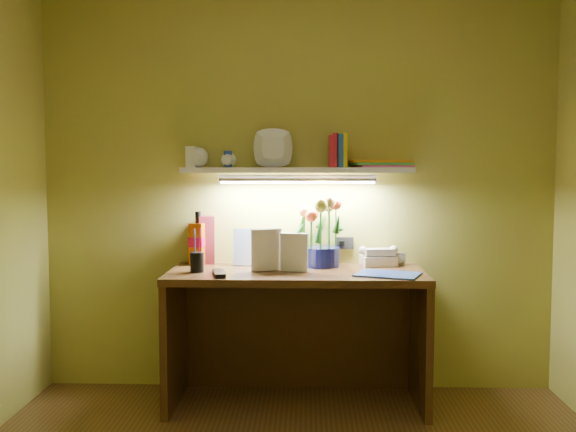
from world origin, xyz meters
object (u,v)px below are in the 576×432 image
(desk, at_px, (297,338))
(desk_clock, at_px, (399,259))
(whisky_bottle, at_px, (198,238))
(telephone, at_px, (378,256))
(flower_bouquet, at_px, (321,233))

(desk, height_order, desk_clock, desk_clock)
(desk_clock, distance_m, whisky_bottle, 1.17)
(desk, relative_size, telephone, 7.34)
(desk, bearing_deg, desk_clock, 21.67)
(desk, relative_size, whisky_bottle, 4.52)
(flower_bouquet, distance_m, whisky_bottle, 0.71)
(desk_clock, bearing_deg, desk, -139.84)
(desk, relative_size, desk_clock, 19.74)
(desk_clock, relative_size, whisky_bottle, 0.23)
(telephone, relative_size, desk_clock, 2.69)
(flower_bouquet, bearing_deg, telephone, 4.43)
(flower_bouquet, relative_size, whisky_bottle, 1.24)
(desk, xyz_separation_m, desk_clock, (0.59, 0.23, 0.41))
(desk_clock, xyz_separation_m, whisky_bottle, (-1.17, -0.03, 0.12))
(flower_bouquet, bearing_deg, desk_clock, 8.19)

